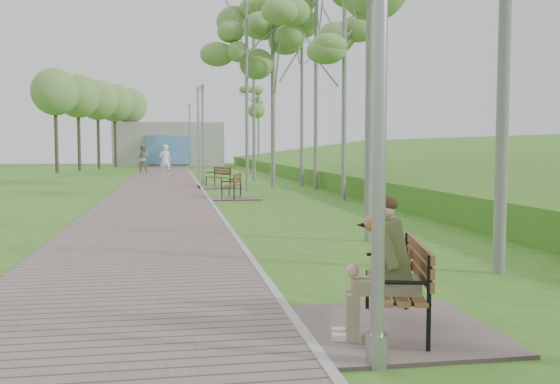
% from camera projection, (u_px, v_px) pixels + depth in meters
% --- Properties ---
extents(ground, '(120.00, 120.00, 0.00)m').
position_uv_depth(ground, '(260.00, 273.00, 8.81)').
color(ground, '#376C1E').
rests_on(ground, ground).
extents(walkway, '(3.50, 67.00, 0.04)m').
position_uv_depth(walkway, '(161.00, 184.00, 29.64)').
color(walkway, '#70615B').
rests_on(walkway, ground).
extents(kerb, '(0.10, 67.00, 0.05)m').
position_uv_depth(kerb, '(198.00, 183.00, 29.94)').
color(kerb, '#999993').
rests_on(kerb, ground).
extents(embankment, '(14.00, 70.00, 1.60)m').
position_uv_depth(embankment, '(446.00, 183.00, 30.50)').
color(embankment, '#558D2D').
rests_on(embankment, ground).
extents(building_north, '(10.00, 5.20, 4.00)m').
position_uv_depth(building_north, '(169.00, 144.00, 58.50)').
color(building_north, '#9E9E99').
rests_on(building_north, ground).
extents(bench_main, '(1.78, 1.97, 1.55)m').
position_uv_depth(bench_main, '(391.00, 288.00, 5.96)').
color(bench_main, '#70615B').
rests_on(bench_main, ground).
extents(bench_second, '(1.76, 1.96, 1.08)m').
position_uv_depth(bench_second, '(232.00, 193.00, 21.47)').
color(bench_second, '#70615B').
rests_on(bench_second, ground).
extents(bench_third, '(1.82, 2.02, 1.12)m').
position_uv_depth(bench_third, '(218.00, 183.00, 27.13)').
color(bench_third, '#70615B').
rests_on(bench_third, ground).
extents(lamp_post_near, '(0.18, 0.18, 4.77)m').
position_uv_depth(lamp_post_near, '(380.00, 90.00, 4.90)').
color(lamp_post_near, '#93959A').
rests_on(lamp_post_near, ground).
extents(lamp_post_second, '(0.18, 0.18, 4.69)m').
position_uv_depth(lamp_post_second, '(203.00, 138.00, 29.41)').
color(lamp_post_second, '#93959A').
rests_on(lamp_post_second, ground).
extents(lamp_post_third, '(0.20, 0.20, 5.09)m').
position_uv_depth(lamp_post_third, '(198.00, 136.00, 34.74)').
color(lamp_post_third, '#93959A').
rests_on(lamp_post_third, ground).
extents(lamp_post_far, '(0.20, 0.20, 5.26)m').
position_uv_depth(lamp_post_far, '(190.00, 138.00, 50.47)').
color(lamp_post_far, '#93959A').
rests_on(lamp_post_far, ground).
extents(pedestrian_near, '(0.79, 0.63, 1.91)m').
position_uv_depth(pedestrian_near, '(165.00, 160.00, 37.77)').
color(pedestrian_near, white).
rests_on(pedestrian_near, ground).
extents(pedestrian_far, '(1.10, 0.95, 1.95)m').
position_uv_depth(pedestrian_far, '(142.00, 159.00, 42.10)').
color(pedestrian_far, gray).
rests_on(pedestrian_far, ground).
extents(birch_near_b, '(2.22, 2.22, 7.21)m').
position_uv_depth(birch_near_b, '(345.00, 27.00, 20.30)').
color(birch_near_b, silver).
rests_on(birch_near_b, ground).
extents(birch_mid_a, '(2.41, 2.41, 8.11)m').
position_uv_depth(birch_mid_a, '(246.00, 32.00, 24.90)').
color(birch_mid_a, silver).
rests_on(birch_mid_a, ground).
extents(birch_mid_c, '(2.62, 2.62, 7.82)m').
position_uv_depth(birch_mid_c, '(273.00, 46.00, 26.90)').
color(birch_mid_c, silver).
rests_on(birch_mid_c, ground).
extents(birch_far_a, '(2.51, 2.51, 9.16)m').
position_uv_depth(birch_far_a, '(302.00, 24.00, 27.59)').
color(birch_far_a, silver).
rests_on(birch_far_a, ground).
extents(birch_far_b, '(2.87, 2.87, 10.56)m').
position_uv_depth(birch_far_b, '(254.00, 22.00, 32.49)').
color(birch_far_b, silver).
rests_on(birch_far_b, ground).
extents(birch_distant_b, '(2.22, 2.22, 7.18)m').
position_uv_depth(birch_distant_b, '(258.00, 101.00, 52.16)').
color(birch_distant_b, silver).
rests_on(birch_distant_b, ground).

